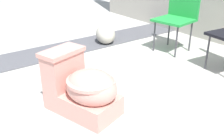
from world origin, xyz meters
TOP-DOWN VIEW (x-y plane):
  - ground_plane at (0.00, 0.00)m, footprint 14.00×14.00m
  - gravel_strip at (-1.40, 0.50)m, footprint 0.56×8.00m
  - toilet at (0.08, -0.09)m, footprint 0.71×0.54m
  - folding_chair_left at (-0.51, 1.72)m, footprint 0.50×0.50m
  - boulder_near at (-1.27, 1.08)m, footprint 0.45×0.41m

SIDE VIEW (x-z plane):
  - ground_plane at x=0.00m, z-range 0.00..0.00m
  - gravel_strip at x=-1.40m, z-range 0.00..0.01m
  - boulder_near at x=-1.27m, z-range 0.00..0.28m
  - toilet at x=0.08m, z-range -0.04..0.48m
  - folding_chair_left at x=-0.51m, z-range 0.09..0.93m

